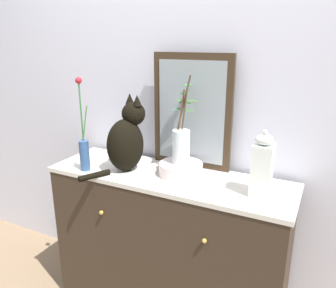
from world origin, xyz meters
The scene contains 8 objects.
wall_back centered at (0.00, 0.29, 1.30)m, with size 4.40×0.08×2.60m, color silver.
sideboard centered at (0.00, 0.00, 0.45)m, with size 1.37×0.44×0.90m.
mirror_leaning centered at (0.05, 0.19, 1.22)m, with size 0.47×0.03×0.65m.
cat_sitting centered at (-0.24, -0.03, 1.08)m, with size 0.27×0.39×0.43m.
vase_slim_green centered at (-0.46, -0.14, 1.03)m, with size 0.07×0.06×0.53m.
bowl_porcelain centered at (0.06, 0.03, 0.93)m, with size 0.24×0.24×0.07m, color silver.
vase_glass_clear centered at (0.06, 0.04, 1.08)m, with size 0.13×0.18×0.47m.
jar_lidded_porcelain centered at (0.50, -0.03, 1.05)m, with size 0.09×0.09×0.33m.
Camera 1 is at (0.75, -1.51, 1.61)m, focal length 35.32 mm.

